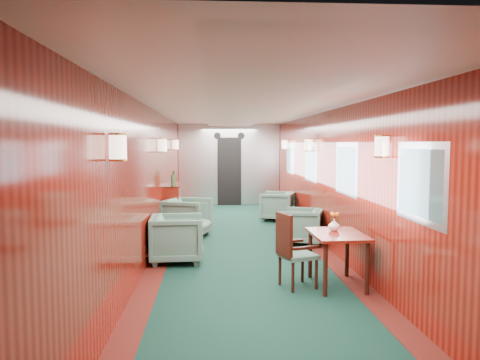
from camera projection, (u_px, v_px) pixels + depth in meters
The scene contains 12 objects.
room at pixel (243, 155), 7.91m from camera, with size 12.00×12.10×2.40m.
bulkhead at pixel (229, 165), 13.83m from camera, with size 2.98×0.17×2.39m.
windows_right at pixel (326, 165), 8.27m from camera, with size 0.02×8.60×0.80m.
wall_sconces at pixel (241, 146), 8.47m from camera, with size 2.97×7.97×0.25m.
dining_table at pixel (337, 242), 5.98m from camera, with size 0.66×0.93×0.69m.
side_chair at pixel (292, 248), 5.90m from camera, with size 0.54×0.55×0.96m.
credenza at pixel (173, 207), 9.83m from camera, with size 0.34×1.09×1.25m.
flower_vase at pixel (334, 225), 6.13m from camera, with size 0.15×0.15×0.15m, color white.
armchair_left_near at pixel (177, 239), 7.21m from camera, with size 0.78×0.81×0.73m, color #1D443A.
armchair_left_far at pixel (187, 218), 9.14m from camera, with size 0.81×0.83×0.76m, color #1D443A.
armchair_right_near at pixel (302, 226), 8.52m from camera, with size 0.69×0.71×0.65m, color #1D443A.
armchair_right_far at pixel (277, 206), 11.11m from camera, with size 0.73×0.75×0.68m, color #1D443A.
Camera 1 is at (-0.54, -7.90, 1.84)m, focal length 35.00 mm.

